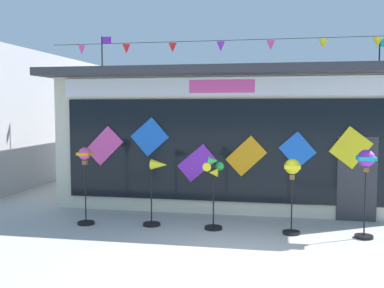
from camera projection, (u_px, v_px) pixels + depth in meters
name	position (u px, v px, depth m)	size (l,w,h in m)	color
ground_plane	(238.00, 265.00, 7.66)	(80.00, 80.00, 0.00)	#ADAAA5
kite_shop_building	(232.00, 135.00, 13.76)	(9.32, 6.35, 4.95)	beige
wind_spinner_far_left	(85.00, 171.00, 10.23)	(0.39, 0.39, 1.78)	black
wind_spinner_left	(156.00, 184.00, 10.11)	(0.58, 0.40, 1.52)	black
wind_spinner_center_left	(213.00, 183.00, 9.79)	(0.45, 0.39, 1.62)	black
wind_spinner_center_right	(292.00, 178.00, 9.43)	(0.37, 0.37, 1.61)	black
wind_spinner_right	(366.00, 170.00, 9.11)	(0.37, 0.37, 1.83)	black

